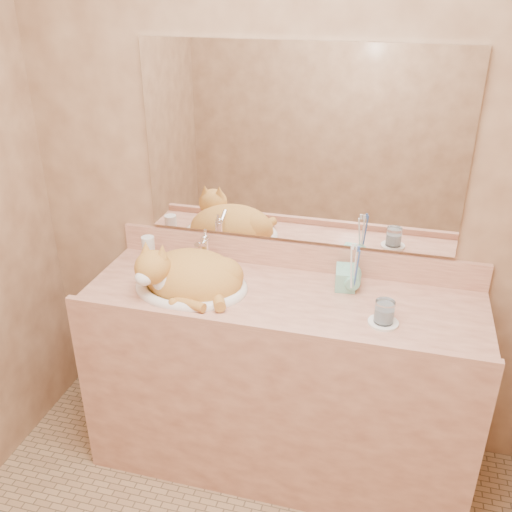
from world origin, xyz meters
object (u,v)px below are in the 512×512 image
(water_glass, at_px, (384,312))
(soap_dispenser, at_px, (346,274))
(sink_basin, at_px, (191,272))
(vanity_counter, at_px, (280,382))
(cat, at_px, (188,274))
(toothbrush_cup, at_px, (353,285))

(water_glass, bearing_deg, soap_dispenser, 131.84)
(sink_basin, distance_m, soap_dispenser, 0.63)
(vanity_counter, height_order, cat, cat)
(sink_basin, xyz_separation_m, cat, (-0.01, -0.01, -0.00))
(vanity_counter, xyz_separation_m, toothbrush_cup, (0.27, 0.09, 0.47))
(vanity_counter, bearing_deg, sink_basin, -176.95)
(soap_dispenser, xyz_separation_m, water_glass, (0.16, -0.18, -0.04))
(vanity_counter, xyz_separation_m, cat, (-0.38, -0.03, 0.49))
(cat, height_order, toothbrush_cup, cat)
(cat, bearing_deg, soap_dispenser, 16.57)
(vanity_counter, xyz_separation_m, water_glass, (0.40, -0.09, 0.48))
(vanity_counter, relative_size, soap_dispenser, 8.72)
(vanity_counter, bearing_deg, toothbrush_cup, 18.28)
(cat, bearing_deg, water_glass, 1.00)
(vanity_counter, distance_m, toothbrush_cup, 0.55)
(cat, height_order, soap_dispenser, soap_dispenser)
(soap_dispenser, distance_m, water_glass, 0.25)
(toothbrush_cup, relative_size, water_glass, 1.16)
(soap_dispenser, bearing_deg, water_glass, -54.14)
(toothbrush_cup, bearing_deg, sink_basin, -170.40)
(toothbrush_cup, xyz_separation_m, water_glass, (0.13, -0.18, 0.01))
(vanity_counter, height_order, water_glass, water_glass)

